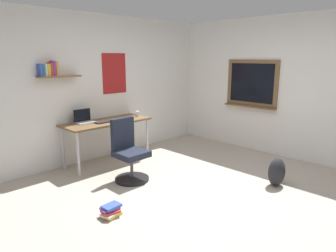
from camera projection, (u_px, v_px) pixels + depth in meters
ground_plane at (203, 195)px, 4.21m from camera, size 5.20×5.20×0.00m
wall_back at (100, 88)px, 5.61m from camera, size 5.00×0.30×2.60m
wall_right at (287, 88)px, 5.62m from camera, size 0.22×5.00×2.60m
desk at (107, 125)px, 5.37m from camera, size 1.55×0.63×0.76m
office_chair at (129, 154)px, 4.66m from camera, size 0.52×0.52×0.95m
laptop at (84, 120)px, 5.21m from camera, size 0.31×0.21×0.23m
keyboard at (105, 122)px, 5.24m from camera, size 0.37×0.13×0.02m
computer_mouse at (119, 119)px, 5.44m from camera, size 0.10×0.06×0.03m
coffee_mug at (137, 114)px, 5.79m from camera, size 0.08×0.08×0.09m
backpack at (277, 172)px, 4.47m from camera, size 0.32×0.22×0.43m
book_stack_on_floor at (111, 211)px, 3.62m from camera, size 0.26×0.21×0.14m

